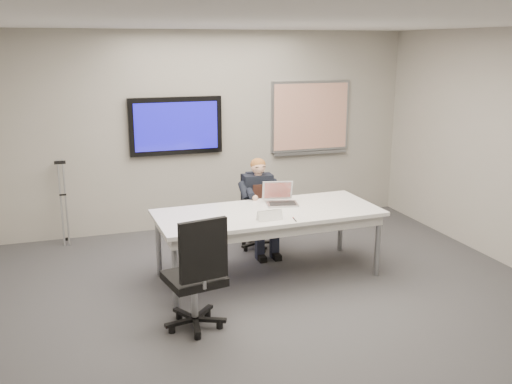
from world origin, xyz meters
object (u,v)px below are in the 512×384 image
object	(u,v)px
seated_person	(262,216)
office_chair_near	(196,294)
conference_table	(268,218)
office_chair_far	(256,225)
laptop	(280,198)

from	to	relation	value
seated_person	office_chair_near	bearing A→B (deg)	-122.04
conference_table	office_chair_far	world-z (taller)	office_chair_far
office_chair_far	seated_person	distance (m)	0.30
laptop	conference_table	bearing A→B (deg)	-121.33
seated_person	conference_table	bearing A→B (deg)	-100.01
office_chair_far	seated_person	size ratio (longest dim) A/B	0.79
office_chair_near	seated_person	distance (m)	2.14
office_chair_near	office_chair_far	bearing A→B (deg)	-133.09
conference_table	office_chair_far	size ratio (longest dim) A/B	2.69
office_chair_far	office_chair_near	bearing A→B (deg)	-111.00
conference_table	seated_person	distance (m)	0.78
office_chair_far	laptop	distance (m)	0.90
conference_table	laptop	distance (m)	0.38
conference_table	seated_person	size ratio (longest dim) A/B	2.11
office_chair_far	laptop	bearing A→B (deg)	-73.99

